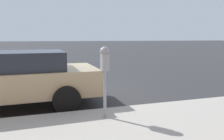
{
  "coord_description": "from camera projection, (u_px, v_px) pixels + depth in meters",
  "views": [
    {
      "loc": [
        -6.83,
        0.4,
        1.71
      ],
      "look_at": [
        -2.63,
        -0.9,
        1.06
      ],
      "focal_mm": 35.0,
      "sensor_mm": 36.0,
      "label": 1
    }
  ],
  "objects": [
    {
      "name": "ground_plane",
      "position": [
        60.0,
        93.0,
        6.82
      ],
      "size": [
        220.0,
        220.0,
        0.0
      ],
      "primitive_type": "plane",
      "color": "#333335"
    },
    {
      "name": "parking_meter",
      "position": [
        105.0,
        64.0,
        4.26
      ],
      "size": [
        0.21,
        0.19,
        1.42
      ],
      "color": "gray",
      "rests_on": "sidewalk"
    },
    {
      "name": "car_tan",
      "position": [
        5.0,
        78.0,
        5.3
      ],
      "size": [
        2.12,
        4.58,
        1.38
      ],
      "rotation": [
        0.0,
        0.0,
        0.03
      ],
      "color": "tan",
      "rests_on": "ground_plane"
    }
  ]
}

